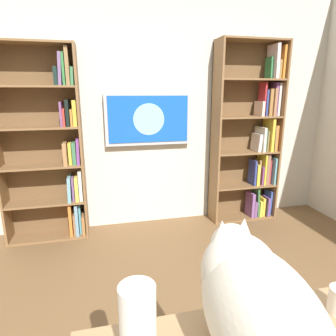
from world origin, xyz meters
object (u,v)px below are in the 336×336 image
bookshelf_right (52,148)px  wall_mounted_tv (148,119)px  cat (253,302)px  paper_towel_roll (138,322)px  bookshelf_left (253,139)px

bookshelf_right → wall_mounted_tv: (-1.01, -0.08, 0.27)m
cat → paper_towel_roll: (0.32, -0.08, -0.07)m
bookshelf_right → wall_mounted_tv: bearing=-175.3°
wall_mounted_tv → paper_towel_roll: bearing=79.6°
cat → paper_towel_roll: cat is taller
bookshelf_left → cat: size_ratio=3.05×
cat → wall_mounted_tv: bearing=-93.0°
wall_mounted_tv → paper_towel_roll: wall_mounted_tv is taller
paper_towel_roll → wall_mounted_tv: bearing=-100.4°
cat → paper_towel_roll: 0.34m
wall_mounted_tv → paper_towel_roll: size_ratio=3.94×
paper_towel_roll → bookshelf_right: bearing=-76.9°
bookshelf_left → bookshelf_right: bookshelf_left is taller
bookshelf_left → bookshelf_right: 2.26m
bookshelf_left → cat: (1.38, 2.48, -0.05)m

